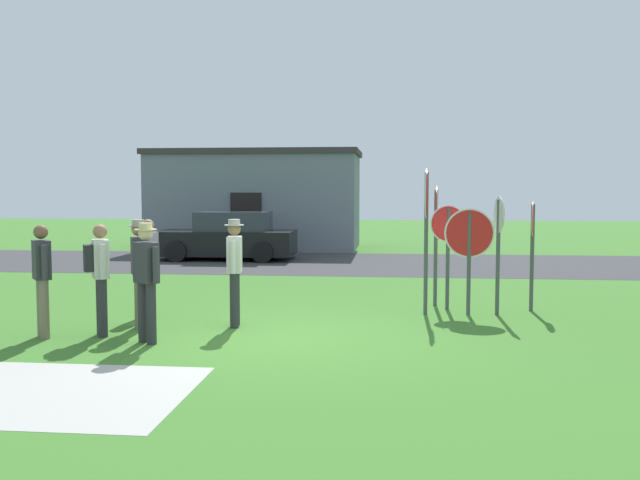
# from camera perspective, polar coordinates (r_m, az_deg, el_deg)

# --- Properties ---
(ground_plane) EXTENTS (80.00, 80.00, 0.00)m
(ground_plane) POSITION_cam_1_polar(r_m,az_deg,el_deg) (10.50, -3.80, -8.00)
(ground_plane) COLOR #3D7528
(street_asphalt) EXTENTS (60.00, 6.40, 0.01)m
(street_asphalt) POSITION_cam_1_polar(r_m,az_deg,el_deg) (20.85, 1.11, -1.89)
(street_asphalt) COLOR #38383A
(street_asphalt) RESTS_ON ground
(concrete_path) EXTENTS (3.20, 2.40, 0.01)m
(concrete_path) POSITION_cam_1_polar(r_m,az_deg,el_deg) (8.33, -21.75, -11.52)
(concrete_path) COLOR #ADAAA3
(concrete_path) RESTS_ON ground
(building_background) EXTENTS (7.78, 4.17, 3.66)m
(building_background) POSITION_cam_1_polar(r_m,az_deg,el_deg) (26.38, -5.20, 3.36)
(building_background) COLOR slate
(building_background) RESTS_ON ground
(parked_car_on_street) EXTENTS (4.31, 2.04, 1.51)m
(parked_car_on_street) POSITION_cam_1_polar(r_m,az_deg,el_deg) (22.03, -7.58, 0.18)
(parked_car_on_street) COLOR black
(parked_car_on_street) RESTS_ON ground
(stop_sign_center_cluster) EXTENTS (0.07, 0.90, 2.28)m
(stop_sign_center_cluster) POSITION_cam_1_polar(r_m,az_deg,el_deg) (13.31, 9.50, 1.38)
(stop_sign_center_cluster) COLOR #474C4C
(stop_sign_center_cluster) RESTS_ON ground
(stop_sign_leaning_left) EXTENTS (0.87, 0.07, 1.89)m
(stop_sign_leaning_left) POSITION_cam_1_polar(r_m,az_deg,el_deg) (12.42, 12.17, -0.24)
(stop_sign_leaning_left) COLOR #474C4C
(stop_sign_leaning_left) RESTS_ON ground
(stop_sign_far_back) EXTENTS (0.10, 0.63, 2.09)m
(stop_sign_far_back) POSITION_cam_1_polar(r_m,az_deg,el_deg) (12.54, 14.46, 0.31)
(stop_sign_far_back) COLOR #474C4C
(stop_sign_far_back) RESTS_ON ground
(stop_sign_rear_left) EXTENTS (0.17, 0.61, 2.00)m
(stop_sign_rear_left) POSITION_cam_1_polar(r_m,az_deg,el_deg) (13.13, 17.08, 0.15)
(stop_sign_rear_left) COLOR #474C4C
(stop_sign_rear_left) RESTS_ON ground
(stop_sign_leaning_right) EXTENTS (0.10, 0.88, 2.59)m
(stop_sign_leaning_right) POSITION_cam_1_polar(r_m,az_deg,el_deg) (12.34, 8.75, 2.22)
(stop_sign_leaning_right) COLOR #474C4C
(stop_sign_leaning_right) RESTS_ON ground
(stop_sign_rear_right) EXTENTS (0.67, 0.17, 1.93)m
(stop_sign_rear_right) POSITION_cam_1_polar(r_m,az_deg,el_deg) (12.92, 10.48, 0.05)
(stop_sign_rear_right) COLOR #474C4C
(stop_sign_rear_right) RESTS_ON ground
(person_in_blue) EXTENTS (0.35, 0.52, 1.74)m
(person_in_blue) POSITION_cam_1_polar(r_m,az_deg,el_deg) (11.35, -14.67, -2.17)
(person_in_blue) COLOR #7A6B56
(person_in_blue) RESTS_ON ground
(person_with_sunhat) EXTENTS (0.31, 0.57, 1.74)m
(person_with_sunhat) POSITION_cam_1_polar(r_m,az_deg,el_deg) (11.23, -7.04, -2.14)
(person_with_sunhat) COLOR #2D2D33
(person_with_sunhat) RESTS_ON ground
(person_in_dark_shirt) EXTENTS (0.26, 0.57, 1.69)m
(person_in_dark_shirt) POSITION_cam_1_polar(r_m,az_deg,el_deg) (12.61, -13.91, -1.69)
(person_in_dark_shirt) COLOR #7A6B56
(person_in_dark_shirt) RESTS_ON ground
(person_on_left) EXTENTS (0.46, 0.51, 1.69)m
(person_on_left) POSITION_cam_1_polar(r_m,az_deg,el_deg) (10.95, -17.68, -2.48)
(person_on_left) COLOR #2D2D33
(person_on_left) RESTS_ON ground
(person_holding_notes) EXTENTS (0.47, 0.39, 1.74)m
(person_holding_notes) POSITION_cam_1_polar(r_m,az_deg,el_deg) (10.25, -14.09, -2.84)
(person_holding_notes) COLOR #2D2D33
(person_holding_notes) RESTS_ON ground
(person_near_signs) EXTENTS (0.39, 0.47, 1.69)m
(person_near_signs) POSITION_cam_1_polar(r_m,az_deg,el_deg) (11.12, -21.89, -2.65)
(person_near_signs) COLOR #7A6B56
(person_near_signs) RESTS_ON ground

